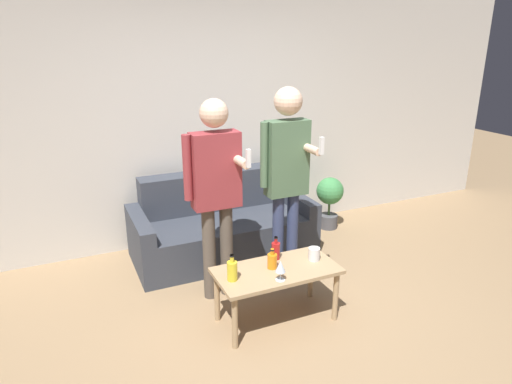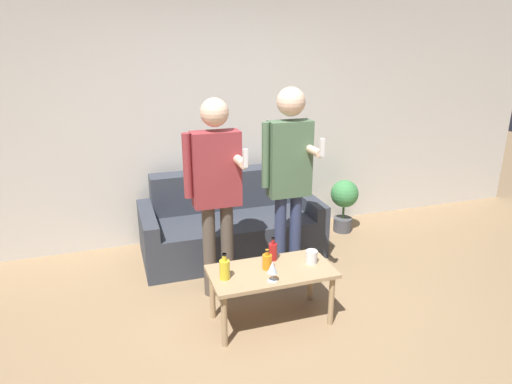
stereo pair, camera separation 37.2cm
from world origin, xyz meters
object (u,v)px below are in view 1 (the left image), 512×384
Objects in this scene: person_standing_left at (216,184)px; person_standing_right at (286,169)px; couch at (221,226)px; coffee_table at (277,276)px; bottle_orange at (276,250)px.

person_standing_right is (0.62, -0.04, 0.06)m from person_standing_left.
coffee_table is at bearing -91.09° from couch.
bottle_orange is (0.04, -1.16, 0.24)m from couch.
bottle_orange is at bearing -46.88° from person_standing_left.
couch is 1.06× the size of person_standing_left.
person_standing_right is at bearing -4.05° from person_standing_left.
person_standing_right reaches higher than bottle_orange.
person_standing_left reaches higher than coffee_table.
couch is at bearing 92.17° from bottle_orange.
person_standing_right is (0.26, 0.34, 0.56)m from bottle_orange.
coffee_table is at bearing -113.60° from bottle_orange.
person_standing_left is (-0.32, -0.78, 0.73)m from couch.
couch is 1.11m from person_standing_left.
person_standing_left is at bearing 118.20° from coffee_table.
coffee_table is (-0.03, -1.32, 0.11)m from couch.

